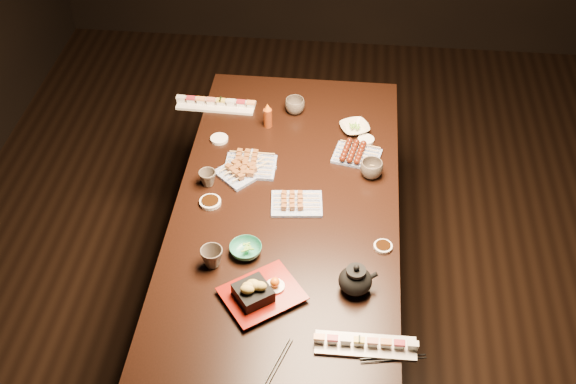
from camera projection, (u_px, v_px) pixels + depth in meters
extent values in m
plane|color=black|center=(320.00, 319.00, 3.42)|extent=(5.00, 5.00, 0.00)
cube|color=black|center=(287.00, 266.00, 3.16)|extent=(1.27, 1.95, 0.75)
imported|color=#2B8468|center=(246.00, 250.00, 2.70)|extent=(0.16, 0.16, 0.04)
imported|color=beige|center=(355.00, 128.00, 3.25)|extent=(0.17, 0.17, 0.03)
imported|color=#4E453C|center=(212.00, 257.00, 2.65)|extent=(0.10, 0.10, 0.08)
imported|color=#4E453C|center=(372.00, 169.00, 3.01)|extent=(0.10, 0.10, 0.07)
imported|color=#4E453C|center=(208.00, 178.00, 2.97)|extent=(0.10, 0.10, 0.07)
imported|color=#4E453C|center=(295.00, 106.00, 3.34)|extent=(0.11, 0.11, 0.07)
cylinder|color=maroon|center=(268.00, 115.00, 3.25)|extent=(0.05, 0.05, 0.12)
cylinder|color=white|center=(210.00, 202.00, 2.91)|extent=(0.10, 0.10, 0.02)
cylinder|color=white|center=(366.00, 140.00, 3.20)|extent=(0.10, 0.10, 0.01)
cylinder|color=white|center=(383.00, 247.00, 2.73)|extent=(0.07, 0.07, 0.01)
cylinder|color=white|center=(219.00, 139.00, 3.21)|extent=(0.08, 0.08, 0.01)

